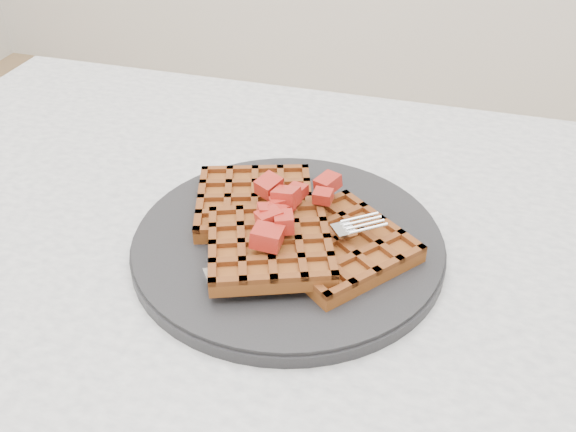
{
  "coord_description": "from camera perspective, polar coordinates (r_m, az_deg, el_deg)",
  "views": [
    {
      "loc": [
        0.06,
        -0.43,
        1.14
      ],
      "look_at": [
        -0.07,
        0.04,
        0.79
      ],
      "focal_mm": 40.0,
      "sensor_mm": 36.0,
      "label": 1
    }
  ],
  "objects": [
    {
      "name": "plate",
      "position": [
        0.62,
        0.0,
        -2.42
      ],
      "size": [
        0.3,
        0.3,
        0.02
      ],
      "primitive_type": "cylinder",
      "color": "black",
      "rests_on": "table"
    },
    {
      "name": "fork",
      "position": [
        0.58,
        1.96,
        -3.42
      ],
      "size": [
        0.16,
        0.13,
        0.02
      ],
      "primitive_type": null,
      "rotation": [
        0.0,
        0.0,
        -0.92
      ],
      "color": "silver",
      "rests_on": "plate"
    },
    {
      "name": "table",
      "position": [
        0.66,
        5.42,
        -13.86
      ],
      "size": [
        1.2,
        0.8,
        0.75
      ],
      "color": "white",
      "rests_on": "ground"
    },
    {
      "name": "strawberry_pile",
      "position": [
        0.59,
        0.0,
        1.11
      ],
      "size": [
        0.15,
        0.15,
        0.02
      ],
      "primitive_type": null,
      "color": "#8C0500",
      "rests_on": "waffles"
    },
    {
      "name": "waffles",
      "position": [
        0.6,
        -0.09,
        -1.19
      ],
      "size": [
        0.25,
        0.22,
        0.03
      ],
      "color": "brown",
      "rests_on": "plate"
    }
  ]
}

